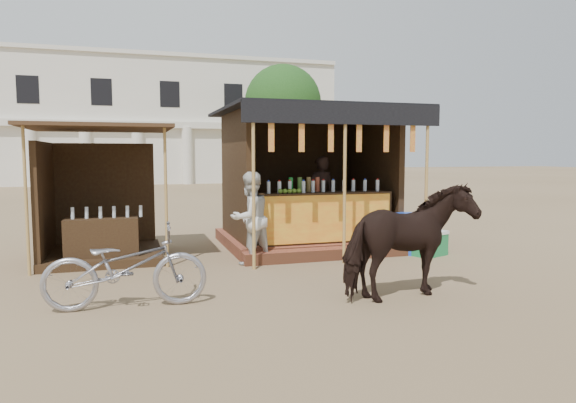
# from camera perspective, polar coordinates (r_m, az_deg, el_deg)

# --- Properties ---
(ground) EXTENTS (120.00, 120.00, 0.00)m
(ground) POSITION_cam_1_polar(r_m,az_deg,el_deg) (7.26, 3.79, -9.81)
(ground) COLOR #846B4C
(ground) RESTS_ON ground
(main_stall) EXTENTS (3.60, 3.61, 2.78)m
(main_stall) POSITION_cam_1_polar(r_m,az_deg,el_deg) (10.54, 2.46, 0.58)
(main_stall) COLOR brown
(main_stall) RESTS_ON ground
(secondary_stall) EXTENTS (2.40, 2.40, 2.38)m
(secondary_stall) POSITION_cam_1_polar(r_m,az_deg,el_deg) (9.85, -20.87, -1.11)
(secondary_stall) COLOR #332412
(secondary_stall) RESTS_ON ground
(cow) EXTENTS (1.91, 1.14, 1.51)m
(cow) POSITION_cam_1_polar(r_m,az_deg,el_deg) (6.84, 13.29, -4.38)
(cow) COLOR black
(cow) RESTS_ON ground
(motorbike) EXTENTS (1.98, 0.77, 1.03)m
(motorbike) POSITION_cam_1_polar(r_m,az_deg,el_deg) (6.63, -17.58, -6.93)
(motorbike) COLOR #97969E
(motorbike) RESTS_ON ground
(bystander) EXTENTS (0.96, 0.89, 1.59)m
(bystander) POSITION_cam_1_polar(r_m,az_deg,el_deg) (8.83, -4.25, -1.84)
(bystander) COLOR silver
(bystander) RESTS_ON ground
(blue_barrel) EXTENTS (0.61, 0.61, 0.77)m
(blue_barrel) POSITION_cam_1_polar(r_m,az_deg,el_deg) (10.02, 13.19, -3.48)
(blue_barrel) COLOR blue
(blue_barrel) RESTS_ON ground
(red_crate) EXTENTS (0.51, 0.53, 0.33)m
(red_crate) POSITION_cam_1_polar(r_m,az_deg,el_deg) (10.08, 14.04, -4.72)
(red_crate) COLOR #A31B2B
(red_crate) RESTS_ON ground
(cooler) EXTENTS (0.76, 0.65, 0.46)m
(cooler) POSITION_cam_1_polar(r_m,az_deg,el_deg) (9.96, 15.40, -4.48)
(cooler) COLOR #1C7F41
(cooler) RESTS_ON ground
(background_building) EXTENTS (26.00, 7.45, 8.18)m
(background_building) POSITION_cam_1_polar(r_m,az_deg,el_deg) (36.55, -16.51, 8.35)
(background_building) COLOR silver
(background_building) RESTS_ON ground
(tree) EXTENTS (4.50, 4.40, 7.00)m
(tree) POSITION_cam_1_polar(r_m,az_deg,el_deg) (29.99, -0.99, 10.53)
(tree) COLOR #382314
(tree) RESTS_ON ground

